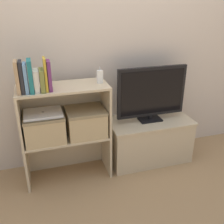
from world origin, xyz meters
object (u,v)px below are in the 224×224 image
at_px(tv_stand, 149,139).
at_px(storage_basket_right, 86,121).
at_px(book_skyblue, 26,78).
at_px(book_mustard, 45,74).
at_px(book_olive, 42,80).
at_px(book_charcoal, 22,77).
at_px(book_ivory, 36,81).
at_px(tv, 152,93).
at_px(laptop, 43,113).
at_px(storage_basket_left, 45,126).
at_px(baby_monitor, 100,77).
at_px(book_plum, 49,76).
at_px(book_teal, 30,76).
at_px(book_tan, 17,77).

height_order(tv_stand, storage_basket_right, storage_basket_right).
xyz_separation_m(book_skyblue, book_mustard, (0.15, 0.00, 0.02)).
height_order(book_skyblue, book_olive, book_skyblue).
distance_m(book_skyblue, book_mustard, 0.15).
xyz_separation_m(book_charcoal, storage_basket_right, (0.49, 0.05, -0.46)).
distance_m(tv_stand, book_ivory, 1.29).
distance_m(tv, laptop, 1.02).
distance_m(tv_stand, storage_basket_left, 1.07).
distance_m(book_mustard, baby_monitor, 0.46).
xyz_separation_m(book_charcoal, baby_monitor, (0.63, 0.07, -0.07)).
xyz_separation_m(book_ivory, storage_basket_right, (0.38, 0.05, -0.42)).
distance_m(storage_basket_right, laptop, 0.38).
relative_size(baby_monitor, storage_basket_left, 0.41).
relative_size(book_charcoal, book_olive, 1.43).
relative_size(book_skyblue, book_olive, 1.32).
height_order(book_ivory, laptop, book_ivory).
bearing_deg(book_skyblue, book_olive, 0.00).
height_order(book_olive, book_plum, book_plum).
xyz_separation_m(book_mustard, storage_basket_right, (0.31, 0.05, -0.46)).
xyz_separation_m(tv_stand, storage_basket_right, (-0.66, -0.05, 0.33)).
bearing_deg(book_teal, storage_basket_right, 7.18).
bearing_deg(laptop, book_ivory, -112.55).
bearing_deg(baby_monitor, book_ivory, -172.58).
bearing_deg(storage_basket_left, tv, 2.95).
relative_size(book_charcoal, storage_basket_left, 0.73).
relative_size(tv, baby_monitor, 4.89).
xyz_separation_m(book_tan, book_olive, (0.18, 0.00, -0.04)).
relative_size(storage_basket_right, laptop, 1.08).
bearing_deg(book_mustard, baby_monitor, 8.61).
bearing_deg(laptop, tv_stand, 3.04).
bearing_deg(laptop, book_teal, -138.98).
distance_m(book_teal, book_mustard, 0.11).
bearing_deg(book_teal, book_tan, 180.00).
bearing_deg(baby_monitor, tv, 4.15).
height_order(tv, book_mustard, book_mustard).
distance_m(tv_stand, book_charcoal, 1.39).
bearing_deg(tv_stand, book_mustard, -173.67).
xyz_separation_m(book_teal, storage_basket_left, (0.06, 0.05, -0.46)).
xyz_separation_m(tv, book_skyblue, (-1.11, -0.11, 0.27)).
xyz_separation_m(storage_basket_right, laptop, (-0.36, 0.00, 0.12)).
bearing_deg(book_olive, book_mustard, 0.00).
bearing_deg(book_mustard, tv, 6.24).
xyz_separation_m(baby_monitor, laptop, (-0.50, -0.02, -0.27)).
height_order(baby_monitor, storage_basket_left, baby_monitor).
height_order(book_teal, book_ivory, book_teal).
bearing_deg(storage_basket_left, book_plum, -33.91).
xyz_separation_m(book_ivory, storage_basket_left, (0.02, 0.05, -0.42)).
distance_m(book_charcoal, book_skyblue, 0.03).
bearing_deg(book_skyblue, baby_monitor, 6.50).
bearing_deg(book_mustard, storage_basket_right, 9.74).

